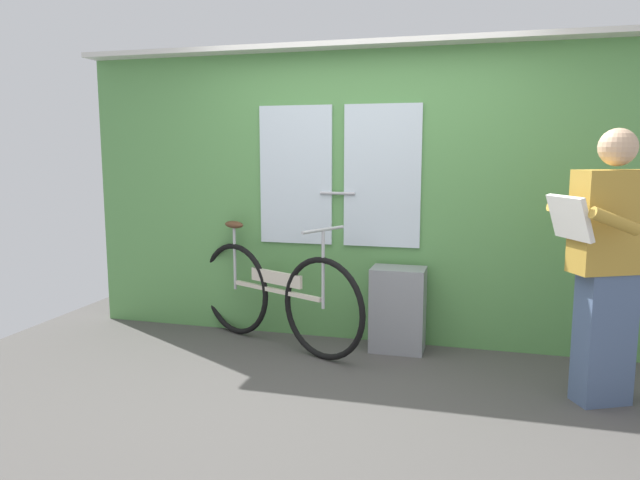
{
  "coord_description": "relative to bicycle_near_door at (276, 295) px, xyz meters",
  "views": [
    {
      "loc": [
        0.91,
        -3.34,
        1.52
      ],
      "look_at": [
        -0.16,
        0.58,
        0.91
      ],
      "focal_mm": 33.69,
      "sensor_mm": 36.0,
      "label": 1
    }
  ],
  "objects": [
    {
      "name": "ground_plane",
      "position": [
        0.62,
        -0.97,
        -0.42
      ],
      "size": [
        5.69,
        4.25,
        0.04
      ],
      "primitive_type": "cube",
      "color": "#474442"
    },
    {
      "name": "trash_bin_by_wall",
      "position": [
        0.94,
        0.13,
        -0.08
      ],
      "size": [
        0.41,
        0.28,
        0.64
      ],
      "primitive_type": "cube",
      "color": "gray",
      "rests_on": "ground_plane"
    },
    {
      "name": "bicycle_near_door",
      "position": [
        0.0,
        0.0,
        0.0
      ],
      "size": [
        1.57,
        0.8,
        0.97
      ],
      "rotation": [
        0.0,
        0.0,
        -0.45
      ],
      "color": "black",
      "rests_on": "ground_plane"
    },
    {
      "name": "train_door_wall",
      "position": [
        0.62,
        0.35,
        0.81
      ],
      "size": [
        4.69,
        0.28,
        2.32
      ],
      "color": "#56934C",
      "rests_on": "ground_plane"
    },
    {
      "name": "passenger_reading_newspaper",
      "position": [
        2.26,
        -0.51,
        0.47
      ],
      "size": [
        0.62,
        0.56,
        1.65
      ],
      "rotation": [
        0.0,
        0.0,
        3.6
      ],
      "color": "slate",
      "rests_on": "ground_plane"
    }
  ]
}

